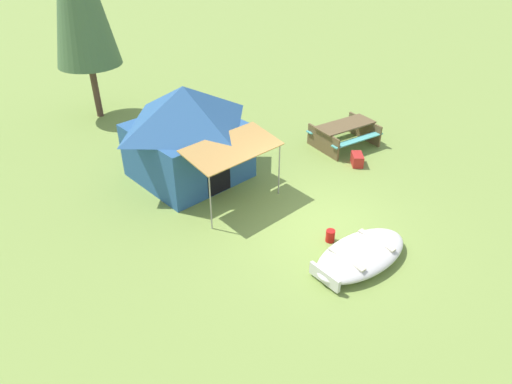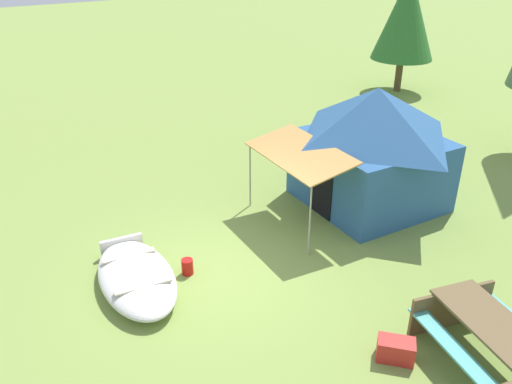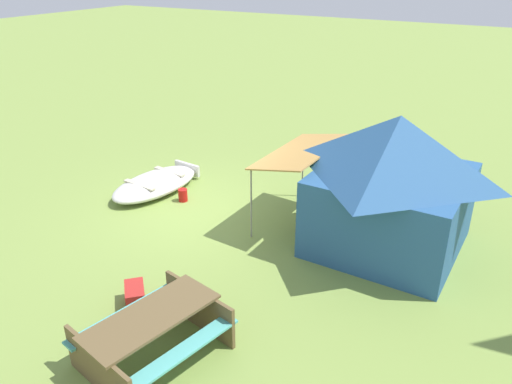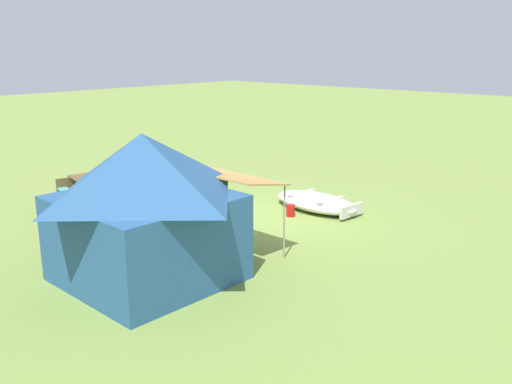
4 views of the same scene
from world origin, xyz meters
name	(u,v)px [view 4 (image 4 of 4)]	position (x,y,z in m)	size (l,w,h in m)	color
ground_plane	(265,220)	(0.00, 0.00, 0.00)	(80.00, 80.00, 0.00)	olive
beached_rowboat	(316,202)	(-0.41, -1.59, 0.21)	(2.64, 1.51, 0.40)	silver
canvas_cabin_tent	(145,206)	(-0.74, 4.13, 1.41)	(3.07, 4.11, 2.71)	#2A578B
picnic_table	(95,190)	(4.05, 2.17, 0.48)	(2.24, 1.88, 0.75)	brown
cooler_box	(147,198)	(3.28, 1.09, 0.17)	(0.55, 0.31, 0.35)	red
fuel_can	(291,210)	(-0.29, -0.66, 0.15)	(0.22, 0.22, 0.30)	red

